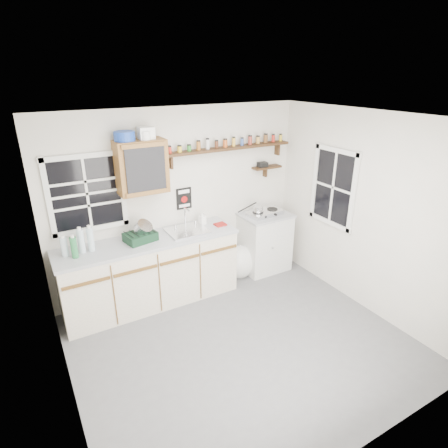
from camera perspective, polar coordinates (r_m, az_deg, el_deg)
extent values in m
cube|color=#555557|center=(4.54, 2.61, -17.67)|extent=(3.60, 3.20, 0.02)
cube|color=silver|center=(3.50, 3.35, 15.83)|extent=(3.60, 3.20, 0.02)
cube|color=beige|center=(3.35, -24.56, -9.51)|extent=(0.02, 3.20, 2.50)
cube|color=beige|center=(5.00, 20.73, 1.50)|extent=(0.02, 3.20, 2.50)
cube|color=beige|center=(5.18, -6.71, 3.54)|extent=(3.60, 0.02, 2.50)
cube|color=beige|center=(2.83, 21.39, -15.19)|extent=(3.60, 0.02, 2.50)
cube|color=#BCB09C|center=(5.05, -11.01, -7.30)|extent=(2.27, 0.60, 0.88)
cube|color=gray|center=(4.85, -11.40, -2.56)|extent=(2.31, 0.62, 0.04)
cube|color=brown|center=(4.50, -20.23, -8.50)|extent=(0.53, 0.02, 0.03)
cube|color=brown|center=(4.60, -13.28, -6.97)|extent=(0.53, 0.02, 0.03)
cube|color=brown|center=(4.76, -6.74, -5.44)|extent=(0.53, 0.02, 0.03)
cube|color=brown|center=(4.98, -0.73, -3.96)|extent=(0.53, 0.02, 0.03)
cube|color=beige|center=(5.83, 6.14, -2.82)|extent=(0.70, 0.55, 0.88)
cube|color=gray|center=(5.65, 6.33, 1.36)|extent=(0.73, 0.57, 0.03)
cube|color=silver|center=(5.01, -5.65, -1.06)|extent=(0.52, 0.44, 0.03)
cylinder|color=silver|center=(5.11, -5.94, 1.06)|extent=(0.02, 0.02, 0.28)
cylinder|color=silver|center=(5.01, -5.72, 2.23)|extent=(0.02, 0.14, 0.02)
cube|color=brown|center=(4.69, -12.46, 8.52)|extent=(0.60, 0.30, 0.65)
cube|color=black|center=(4.54, -11.82, 8.12)|extent=(0.48, 0.02, 0.52)
cylinder|color=#183CA2|center=(4.57, -14.94, 12.82)|extent=(0.24, 0.24, 0.11)
cube|color=white|center=(4.64, -11.80, 13.41)|extent=(0.18, 0.15, 0.14)
cylinder|color=white|center=(4.59, -11.89, 13.06)|extent=(0.12, 0.12, 0.10)
cube|color=black|center=(5.23, 0.84, 11.50)|extent=(1.91, 0.18, 0.04)
cube|color=black|center=(4.92, -8.13, 9.39)|extent=(0.03, 0.10, 0.18)
cube|color=black|center=(5.76, 8.11, 11.27)|extent=(0.03, 0.10, 0.18)
cylinder|color=red|center=(4.84, -8.27, 11.09)|extent=(0.05, 0.05, 0.08)
cylinder|color=black|center=(4.84, -8.30, 11.65)|extent=(0.04, 0.04, 0.02)
cylinder|color=gold|center=(4.90, -6.79, 11.25)|extent=(0.06, 0.06, 0.07)
cylinder|color=black|center=(4.89, -6.81, 11.77)|extent=(0.05, 0.05, 0.02)
cylinder|color=#267226|center=(4.95, -5.33, 11.41)|extent=(0.05, 0.05, 0.07)
cylinder|color=black|center=(4.94, -5.35, 11.92)|extent=(0.05, 0.05, 0.02)
cylinder|color=#99591E|center=(5.00, -3.91, 11.80)|extent=(0.06, 0.06, 0.11)
cylinder|color=black|center=(4.99, -3.93, 12.52)|extent=(0.05, 0.05, 0.02)
cylinder|color=silver|center=(5.06, -2.51, 12.04)|extent=(0.05, 0.05, 0.13)
cylinder|color=black|center=(5.05, -2.53, 12.84)|extent=(0.05, 0.05, 0.02)
cylinder|color=#4C2614|center=(5.12, -1.14, 12.00)|extent=(0.05, 0.05, 0.09)
cylinder|color=black|center=(5.11, -1.15, 12.59)|extent=(0.04, 0.04, 0.02)
cylinder|color=#B24C19|center=(5.19, 0.19, 12.17)|extent=(0.06, 0.06, 0.10)
cylinder|color=black|center=(5.18, 0.19, 12.79)|extent=(0.05, 0.05, 0.02)
cylinder|color=gold|center=(5.26, 1.49, 12.37)|extent=(0.05, 0.05, 0.11)
cylinder|color=black|center=(5.24, 1.50, 13.07)|extent=(0.04, 0.04, 0.02)
cylinder|color=#334C8C|center=(5.33, 2.76, 12.38)|extent=(0.05, 0.05, 0.09)
cylinder|color=black|center=(5.32, 2.77, 12.96)|extent=(0.04, 0.04, 0.02)
cylinder|color=maroon|center=(5.40, 4.00, 12.58)|extent=(0.06, 0.06, 0.11)
cylinder|color=black|center=(5.39, 4.02, 13.26)|extent=(0.05, 0.05, 0.02)
cylinder|color=#BF8C3F|center=(5.47, 5.20, 12.60)|extent=(0.06, 0.06, 0.10)
cylinder|color=black|center=(5.46, 5.22, 13.18)|extent=(0.05, 0.05, 0.02)
cylinder|color=brown|center=(5.55, 6.37, 12.78)|extent=(0.06, 0.06, 0.11)
cylinder|color=black|center=(5.54, 6.40, 13.45)|extent=(0.05, 0.05, 0.02)
cylinder|color=red|center=(5.63, 7.51, 12.79)|extent=(0.05, 0.05, 0.10)
cylinder|color=black|center=(5.62, 7.54, 13.37)|extent=(0.04, 0.04, 0.02)
cylinder|color=gold|center=(5.71, 8.62, 12.83)|extent=(0.05, 0.05, 0.09)
cylinder|color=black|center=(5.70, 8.65, 13.36)|extent=(0.04, 0.04, 0.02)
cube|color=black|center=(5.67, 6.54, 8.59)|extent=(0.45, 0.15, 0.03)
cube|color=black|center=(5.72, 6.27, 7.90)|extent=(0.03, 0.08, 0.14)
cube|color=black|center=(5.61, 5.89, 9.00)|extent=(0.14, 0.10, 0.07)
cube|color=black|center=(5.17, -6.12, 3.88)|extent=(0.22, 0.01, 0.30)
cube|color=white|center=(5.13, -6.13, 4.92)|extent=(0.16, 0.00, 0.05)
cylinder|color=#A50C0C|center=(5.16, -6.08, 3.75)|extent=(0.09, 0.01, 0.09)
cube|color=white|center=(5.19, -6.04, 2.81)|extent=(0.16, 0.00, 0.04)
cube|color=black|center=(4.75, -20.17, 4.38)|extent=(0.85, 0.02, 0.90)
cube|color=silver|center=(4.75, -20.17, 4.38)|extent=(0.93, 0.03, 0.98)
cube|color=black|center=(5.26, 16.33, 5.38)|extent=(0.02, 0.70, 1.00)
cube|color=silver|center=(5.26, 16.33, 5.38)|extent=(0.03, 0.78, 1.08)
cylinder|color=silver|center=(4.66, -23.17, -3.24)|extent=(0.08, 0.08, 0.23)
cylinder|color=white|center=(4.61, -23.40, -1.79)|extent=(0.04, 0.04, 0.03)
cylinder|color=#27763F|center=(4.58, -21.88, -3.35)|extent=(0.07, 0.07, 0.25)
cylinder|color=white|center=(4.52, -22.13, -1.75)|extent=(0.04, 0.04, 0.03)
cylinder|color=silver|center=(4.67, -20.96, -2.44)|extent=(0.08, 0.08, 0.29)
cylinder|color=white|center=(4.61, -21.23, -0.64)|extent=(0.04, 0.04, 0.03)
cylinder|color=silver|center=(4.67, -19.66, -2.21)|extent=(0.08, 0.08, 0.29)
cylinder|color=white|center=(4.61, -19.92, -0.37)|extent=(0.04, 0.04, 0.03)
cube|color=black|center=(4.80, -12.63, -1.90)|extent=(0.42, 0.34, 0.11)
cylinder|color=silver|center=(4.77, -12.21, -0.58)|extent=(0.29, 0.30, 0.22)
imported|color=silver|center=(5.19, -3.31, 0.92)|extent=(0.09, 0.10, 0.18)
cube|color=maroon|center=(5.18, -0.58, -0.07)|extent=(0.16, 0.14, 0.02)
cube|color=silver|center=(5.60, 6.28, 1.71)|extent=(0.54, 0.32, 0.07)
cylinder|color=black|center=(5.52, 5.19, 1.84)|extent=(0.16, 0.16, 0.01)
cylinder|color=black|center=(5.66, 7.37, 2.29)|extent=(0.16, 0.16, 0.01)
cylinder|color=silver|center=(5.50, 5.21, 2.23)|extent=(0.14, 0.14, 0.09)
cylinder|color=black|center=(5.47, 3.55, 2.55)|extent=(0.28, 0.10, 0.15)
ellipsoid|color=silver|center=(5.70, 2.32, -5.79)|extent=(0.46, 0.41, 0.48)
cone|color=silver|center=(5.61, 2.53, -3.78)|extent=(0.13, 0.13, 0.13)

